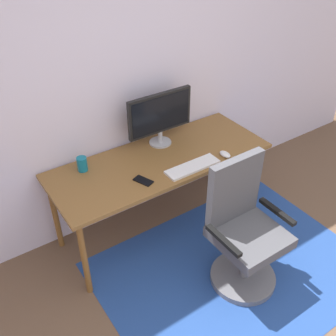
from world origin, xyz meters
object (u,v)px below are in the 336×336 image
(desk, at_px, (161,165))
(computer_mouse, at_px, (225,154))
(cell_phone, at_px, (143,181))
(keyboard, at_px, (193,167))
(monitor, at_px, (160,115))
(office_chair, at_px, (243,235))
(coffee_cup, at_px, (82,164))

(desk, distance_m, computer_mouse, 0.51)
(desk, bearing_deg, cell_phone, -146.48)
(desk, xyz_separation_m, cell_phone, (-0.26, -0.17, 0.07))
(keyboard, relative_size, cell_phone, 3.07)
(monitor, bearing_deg, keyboard, -89.08)
(monitor, bearing_deg, office_chair, -86.23)
(computer_mouse, xyz_separation_m, office_chair, (-0.25, -0.51, -0.31))
(coffee_cup, height_order, cell_phone, coffee_cup)
(cell_phone, bearing_deg, keyboard, -30.49)
(keyboard, bearing_deg, office_chair, -83.94)
(computer_mouse, bearing_deg, office_chair, -115.57)
(desk, bearing_deg, coffee_cup, 160.61)
(keyboard, distance_m, computer_mouse, 0.30)
(computer_mouse, bearing_deg, cell_phone, 173.45)
(desk, bearing_deg, office_chair, -76.21)
(keyboard, xyz_separation_m, cell_phone, (-0.39, 0.06, -0.00))
(desk, xyz_separation_m, coffee_cup, (-0.55, 0.20, 0.12))
(monitor, xyz_separation_m, office_chair, (0.06, -0.96, -0.55))
(coffee_cup, bearing_deg, monitor, -0.24)
(keyboard, bearing_deg, coffee_cup, 147.97)
(desk, bearing_deg, monitor, 57.10)
(keyboard, relative_size, coffee_cup, 3.94)
(keyboard, xyz_separation_m, computer_mouse, (0.30, -0.02, 0.01))
(monitor, height_order, cell_phone, monitor)
(coffee_cup, bearing_deg, keyboard, -32.03)
(computer_mouse, bearing_deg, keyboard, 177.05)
(computer_mouse, xyz_separation_m, cell_phone, (-0.69, 0.08, -0.01))
(cell_phone, bearing_deg, coffee_cup, 107.99)
(computer_mouse, bearing_deg, desk, 150.07)
(keyboard, height_order, cell_phone, keyboard)
(coffee_cup, xyz_separation_m, cell_phone, (0.30, -0.37, -0.05))
(monitor, relative_size, office_chair, 0.56)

